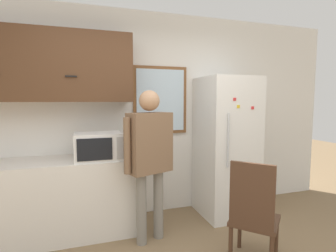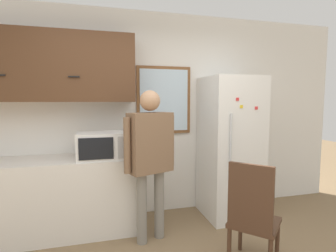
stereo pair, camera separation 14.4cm
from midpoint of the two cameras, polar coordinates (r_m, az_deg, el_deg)
back_wall at (r=3.53m, az=-8.00°, el=2.39°), size 6.00×0.06×2.70m
counter at (r=3.36m, az=-27.12°, el=-14.20°), size 2.09×0.63×0.88m
upper_cabinets at (r=3.32m, az=-27.92°, el=11.48°), size 2.09×0.39×0.79m
microwave at (r=3.06m, az=-16.23°, el=-4.26°), size 0.51×0.38×0.30m
person at (r=2.83m, az=-5.47°, el=-5.34°), size 0.58×0.36×1.65m
refrigerator at (r=3.60m, az=11.37°, el=-4.46°), size 0.68×0.73×1.84m
chair at (r=2.61m, az=16.52°, el=-17.50°), size 0.59×0.59×1.00m
window at (r=3.55m, az=-2.86°, el=5.62°), size 0.74×0.05×0.90m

